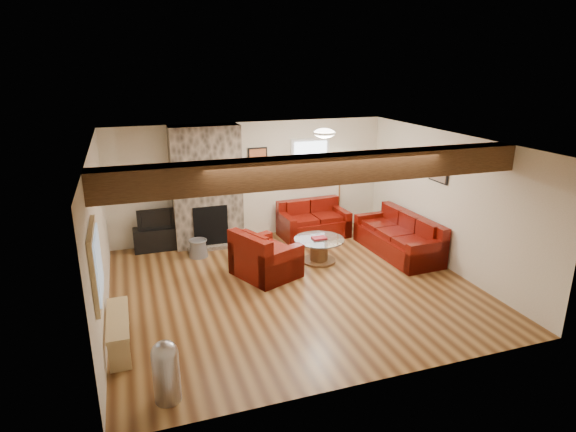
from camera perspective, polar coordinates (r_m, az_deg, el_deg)
name	(u,v)px	position (r m, az deg, el deg)	size (l,w,h in m)	color
room	(294,217)	(7.89, 0.66, -0.16)	(8.00, 8.00, 8.00)	#553016
oak_beam	(325,169)	(6.49, 4.41, 5.54)	(6.00, 0.36, 0.38)	#34200F
chimney_breast	(207,188)	(9.99, -9.59, 3.26)	(1.40, 0.67, 2.50)	#353029
back_window	(310,163)	(10.73, 2.63, 6.30)	(0.90, 0.08, 1.10)	silver
hatch_window	(96,264)	(6.02, -21.78, -5.30)	(0.08, 1.00, 0.90)	tan
ceiling_dome	(324,135)	(8.76, 4.32, 9.59)	(0.40, 0.40, 0.18)	white
artwork_back	(258,160)	(10.33, -3.60, 6.68)	(0.42, 0.06, 0.52)	black
artwork_right	(438,171)	(9.39, 17.39, 5.09)	(0.06, 0.55, 0.42)	black
sofa_three	(398,235)	(9.85, 12.89, -2.19)	(2.05, 0.86, 0.79)	#4B0805
loveseat	(314,219)	(10.57, 3.06, -0.41)	(1.46, 0.84, 0.78)	#4B0805
armchair_red	(266,253)	(8.63, -2.64, -4.42)	(1.05, 0.92, 0.85)	#4B0805
coffee_table	(319,250)	(9.27, 3.70, -4.07)	(0.96, 0.96, 0.50)	#4A2E17
tv_cabinet	(157,239)	(10.21, -15.22, -2.61)	(0.94, 0.37, 0.47)	black
television	(156,218)	(10.07, -15.42, -0.23)	(0.73, 0.10, 0.42)	black
floor_lamp	(340,167)	(10.87, 6.20, 5.79)	(0.43, 0.43, 1.69)	tan
pine_bench	(119,332)	(7.00, -19.39, -12.88)	(0.28, 1.20, 0.45)	tan
pedal_bin	(166,371)	(5.82, -14.25, -17.40)	(0.30, 0.30, 0.76)	#A9A9AE
coal_bucket	(198,248)	(9.69, -10.60, -3.73)	(0.38, 0.38, 0.36)	gray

